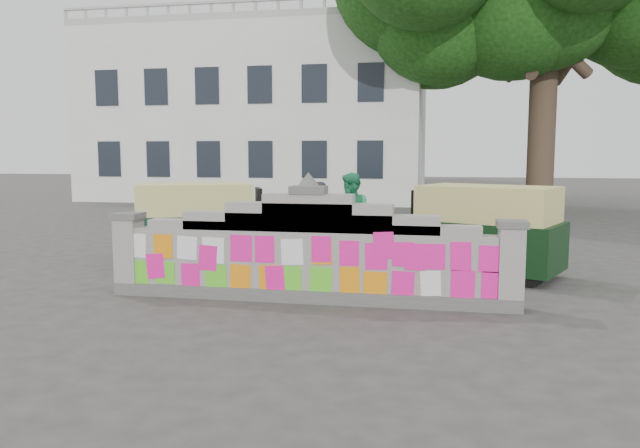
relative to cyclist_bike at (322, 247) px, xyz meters
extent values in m
plane|color=#383533|center=(0.31, -2.69, -0.44)|extent=(100.00, 100.00, 0.00)
cube|color=#4C4C49|center=(0.31, -2.69, -0.34)|extent=(6.40, 0.42, 0.20)
cube|color=gray|center=(0.31, -2.69, 0.16)|extent=(6.40, 0.32, 1.00)
cube|color=gray|center=(0.31, -2.69, 0.73)|extent=(5.20, 0.32, 0.14)
cube|color=gray|center=(0.31, -2.69, 0.80)|extent=(4.00, 0.32, 0.28)
cube|color=gray|center=(0.31, -2.69, 0.88)|extent=(2.60, 0.32, 0.44)
cube|color=gray|center=(0.31, -2.69, 0.95)|extent=(1.40, 0.32, 0.58)
cube|color=#4C4C49|center=(0.31, -2.69, 1.30)|extent=(0.55, 0.36, 0.12)
cone|color=#4C4C49|center=(0.31, -2.69, 1.46)|extent=(0.36, 0.36, 0.22)
cube|color=gray|center=(-2.71, -2.69, 0.18)|extent=(0.36, 0.40, 1.24)
cube|color=#4C4C49|center=(-2.71, -2.69, 0.84)|extent=(0.44, 0.44, 0.10)
cube|color=gray|center=(3.33, -2.69, 0.18)|extent=(0.36, 0.40, 1.24)
cube|color=#4C4C49|center=(3.33, -2.69, 0.84)|extent=(0.44, 0.44, 0.10)
cube|color=silver|center=(-6.69, 19.31, 3.56)|extent=(16.00, 10.00, 8.00)
cylinder|color=#38281E|center=(6.31, 15.31, 2.56)|extent=(1.10, 1.10, 6.00)
imported|color=black|center=(0.00, 0.00, 0.00)|extent=(1.71, 0.69, 0.88)
imported|color=black|center=(0.00, 0.00, 0.31)|extent=(0.39, 0.57, 1.49)
imported|color=#29975E|center=(0.43, 1.11, 0.50)|extent=(1.12, 1.16, 1.88)
cube|color=black|center=(-2.78, 0.34, 0.15)|extent=(2.91, 2.26, 0.86)
cube|color=#CBCA6C|center=(-2.78, 0.34, 0.90)|extent=(2.69, 2.13, 0.64)
cube|color=black|center=(-1.54, 0.85, 0.15)|extent=(0.78, 0.90, 0.75)
cube|color=black|center=(-1.54, 0.85, 0.79)|extent=(0.36, 0.73, 0.64)
cylinder|color=black|center=(-1.44, 0.89, -0.17)|extent=(0.54, 0.32, 0.54)
cylinder|color=black|center=(-3.45, -0.57, -0.17)|extent=(0.54, 0.32, 0.54)
cylinder|color=black|center=(-3.90, 0.52, -0.17)|extent=(0.54, 0.32, 0.54)
cube|color=black|center=(3.18, -0.05, 0.16)|extent=(2.97, 2.36, 0.87)
cube|color=#C7BE6A|center=(3.18, -0.05, 0.92)|extent=(2.74, 2.22, 0.65)
cube|color=black|center=(1.93, 0.50, 0.16)|extent=(0.81, 0.92, 0.76)
cube|color=black|center=(1.93, 0.50, 0.81)|extent=(0.39, 0.73, 0.65)
cylinder|color=black|center=(1.83, 0.55, -0.17)|extent=(0.55, 0.34, 0.55)
cylinder|color=black|center=(4.32, 0.10, -0.17)|extent=(0.55, 0.34, 0.55)
cylinder|color=black|center=(3.83, -1.00, -0.17)|extent=(0.55, 0.34, 0.55)
camera|label=1|loc=(2.33, -12.01, 1.88)|focal=35.00mm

